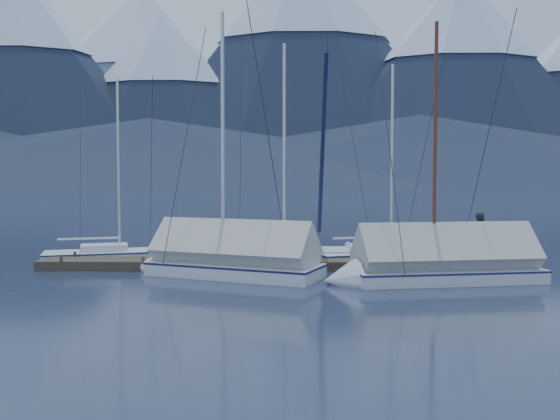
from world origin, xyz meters
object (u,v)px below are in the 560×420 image
object	(u,v)px
sailboat_open_left	(131,256)
sailboat_covered_far	(220,262)
sailboat_covered_near	(429,268)
person	(481,237)
sailboat_open_mid	(297,256)
sailboat_open_right	(401,256)

from	to	relation	value
sailboat_open_left	sailboat_covered_far	xyz separation A→B (m)	(4.20, -4.08, 0.34)
sailboat_covered_near	person	bearing A→B (deg)	46.27
sailboat_open_left	sailboat_open_mid	size ratio (longest dim) A/B	0.84
sailboat_covered_near	person	distance (m)	3.79
sailboat_open_left	sailboat_covered_far	distance (m)	5.87
sailboat_open_mid	person	bearing A→B (deg)	-18.54
sailboat_covered_near	sailboat_covered_far	distance (m)	7.08
sailboat_covered_near	person	world-z (taller)	sailboat_covered_near
sailboat_open_mid	sailboat_covered_near	xyz separation A→B (m)	(4.24, -4.97, 0.30)
sailboat_open_left	sailboat_open_mid	distance (m)	6.95
sailboat_open_mid	sailboat_open_right	size ratio (longest dim) A/B	1.10
sailboat_covered_near	sailboat_covered_far	world-z (taller)	sailboat_covered_far
sailboat_open_mid	sailboat_covered_near	size ratio (longest dim) A/B	1.04
sailboat_covered_far	sailboat_open_left	bearing A→B (deg)	135.80
person	sailboat_open_left	bearing A→B (deg)	102.66
sailboat_open_mid	sailboat_covered_far	size ratio (longest dim) A/B	0.98
sailboat_open_mid	person	world-z (taller)	sailboat_open_mid
sailboat_open_mid	sailboat_covered_far	world-z (taller)	sailboat_covered_far
sailboat_open_mid	sailboat_open_right	world-z (taller)	sailboat_open_mid
sailboat_covered_far	sailboat_open_right	bearing A→B (deg)	29.57
sailboat_open_left	sailboat_covered_near	bearing A→B (deg)	-25.19
sailboat_open_left	sailboat_open_mid	bearing A→B (deg)	-2.40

